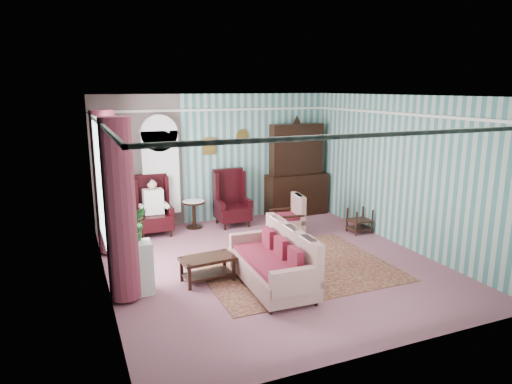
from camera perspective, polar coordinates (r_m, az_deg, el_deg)
name	(u,v)px	position (r m, az deg, el deg)	size (l,w,h in m)	color
floor	(272,264)	(8.14, 1.98, -8.94)	(6.00, 6.00, 0.00)	#804A59
room_shell	(234,151)	(7.56, -2.74, 5.12)	(5.53, 6.02, 2.91)	#3D706E
bookcase	(161,178)	(10.06, -11.84, 1.68)	(0.80, 0.28, 2.24)	silver
dresser_hutch	(297,167)	(11.00, 5.14, 3.17)	(1.50, 0.56, 2.36)	black
wingback_left	(153,206)	(9.75, -12.70, -1.70)	(0.76, 0.80, 1.25)	black
wingback_right	(232,198)	(10.17, -2.97, -0.78)	(0.76, 0.80, 1.25)	black
seated_woman	(153,207)	(9.75, -12.69, -1.90)	(0.44, 0.40, 1.18)	white
round_side_table	(194,215)	(10.15, -7.76, -2.81)	(0.50, 0.50, 0.60)	black
nest_table	(360,220)	(9.98, 12.82, -3.47)	(0.45, 0.38, 0.54)	black
plant_stand	(134,269)	(7.11, -15.04, -9.25)	(0.55, 0.35, 0.80)	silver
rug	(295,267)	(8.01, 4.86, -9.30)	(3.20, 2.60, 0.01)	#541F1C
sofa	(271,256)	(7.09, 1.93, -8.06)	(1.87, 1.10, 0.99)	#BDAE93
floral_armchair	(286,212)	(9.52, 3.80, -2.55)	(0.71, 0.83, 1.00)	beige
coffee_table	(208,269)	(7.42, -6.07, -9.56)	(0.85, 0.47, 0.40)	black
potted_plant_a	(132,230)	(6.87, -15.23, -4.65)	(0.38, 0.33, 0.42)	#234C17
potted_plant_b	(137,223)	(7.02, -14.65, -3.83)	(0.28, 0.23, 0.51)	#25531A
potted_plant_c	(125,228)	(6.99, -16.06, -4.35)	(0.24, 0.24, 0.43)	#1A531A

